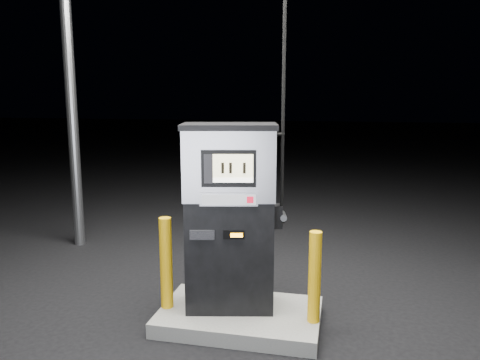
# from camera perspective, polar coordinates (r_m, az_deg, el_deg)

# --- Properties ---
(ground) EXTENTS (80.00, 80.00, 0.00)m
(ground) POSITION_cam_1_polar(r_m,az_deg,el_deg) (4.96, -0.01, -17.08)
(ground) COLOR black
(ground) RESTS_ON ground
(pump_island) EXTENTS (1.60, 1.00, 0.15)m
(pump_island) POSITION_cam_1_polar(r_m,az_deg,el_deg) (4.93, -0.01, -16.30)
(pump_island) COLOR #63635F
(pump_island) RESTS_ON ground
(fuel_dispenser) EXTENTS (1.07, 0.73, 3.86)m
(fuel_dispenser) POSITION_cam_1_polar(r_m,az_deg,el_deg) (4.65, -1.22, -4.32)
(fuel_dispenser) COLOR black
(fuel_dispenser) RESTS_ON pump_island
(bollard_left) EXTENTS (0.16, 0.16, 0.94)m
(bollard_left) POSITION_cam_1_polar(r_m,az_deg,el_deg) (4.83, -8.99, -9.96)
(bollard_left) COLOR #F3B00D
(bollard_left) RESTS_ON pump_island
(bollard_right) EXTENTS (0.15, 0.15, 0.89)m
(bollard_right) POSITION_cam_1_polar(r_m,az_deg,el_deg) (4.55, 9.08, -11.62)
(bollard_right) COLOR #F3B00D
(bollard_right) RESTS_ON pump_island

